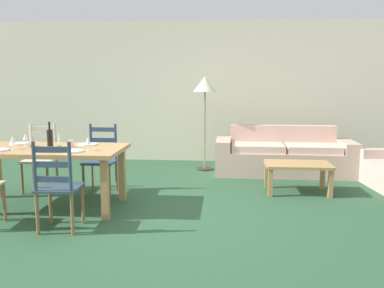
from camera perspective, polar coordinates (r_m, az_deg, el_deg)
ground_plane at (r=4.93m, az=-5.13°, el=-9.60°), size 9.60×9.60×0.02m
wall_far at (r=7.95m, az=-1.23°, el=7.37°), size 9.60×0.16×2.70m
dining_table at (r=5.22m, az=-20.09°, el=-1.45°), size 1.90×0.96×0.75m
dining_chair_near_right at (r=4.39m, az=-18.49°, el=-5.69°), size 0.43×0.42×0.96m
dining_chair_far_left at (r=6.12m, az=-20.64°, el=-1.81°), size 0.43×0.41×0.96m
dining_chair_far_right at (r=5.76m, az=-12.75°, el=-2.10°), size 0.43×0.41×0.96m
dinner_plate_near_right at (r=4.80m, az=-16.50°, el=-0.96°), size 0.24×0.24×0.02m
fork_near_right at (r=4.86m, az=-18.15°, el=-1.00°), size 0.03×0.17×0.01m
dinner_plate_far_left at (r=5.62m, az=-23.26°, el=0.06°), size 0.24×0.24×0.02m
fork_far_left at (r=5.70m, az=-24.59°, el=0.02°), size 0.02×0.17×0.01m
dinner_plate_far_right at (r=5.26m, az=-14.56°, el=-0.05°), size 0.24×0.24×0.02m
fork_far_right at (r=5.32m, az=-16.09°, el=-0.10°), size 0.02×0.17×0.01m
wine_bottle at (r=5.17m, az=-19.48°, el=0.79°), size 0.07×0.07×0.32m
wine_glass_near_left at (r=5.21m, az=-24.06°, el=0.51°), size 0.06×0.06×0.16m
wine_glass_near_right at (r=4.82m, az=-14.52°, el=0.39°), size 0.06×0.06×0.16m
wine_glass_far_left at (r=5.44m, az=-22.53°, el=0.92°), size 0.06×0.06×0.16m
coffee_cup_primary at (r=5.14m, az=-16.74°, el=0.05°), size 0.07×0.07×0.09m
candle_tall at (r=5.29m, az=-21.87°, el=0.39°), size 0.05×0.05×0.27m
candle_short at (r=5.08m, az=-18.31°, el=-0.12°), size 0.05×0.05×0.17m
couch at (r=7.01m, az=12.83°, el=-1.73°), size 2.29×0.84×0.80m
coffee_table at (r=5.83m, az=14.76°, el=-3.27°), size 0.90×0.56×0.42m
standing_lamp at (r=7.02m, az=1.85°, el=7.68°), size 0.40×0.40×1.64m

